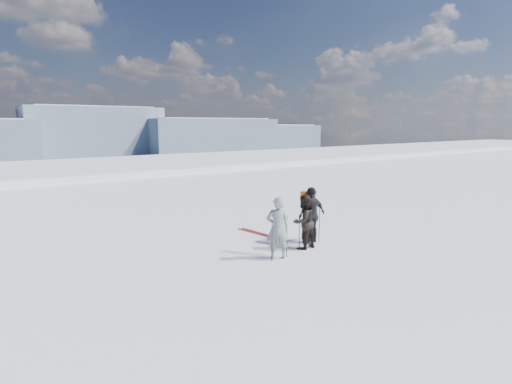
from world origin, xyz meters
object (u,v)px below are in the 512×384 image
skier_grey (278,228)px  skier_pack (312,215)px  skis_loose (256,232)px  skier_dark (304,222)px

skier_grey → skier_pack: (2.01, 0.65, 0.02)m
skier_grey → skier_pack: 2.12m
skier_grey → skis_loose: skier_grey is taller
skier_grey → skier_dark: bearing=-134.3°
skier_dark → skis_loose: 2.66m
skier_pack → skier_dark: bearing=26.3°
skis_loose → skier_pack: bearing=-67.0°
skier_dark → skis_loose: size_ratio=1.09×
skier_pack → skis_loose: bearing=-68.0°
skier_grey → skis_loose: size_ratio=1.15×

